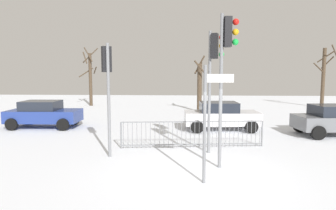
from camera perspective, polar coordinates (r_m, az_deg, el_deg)
ground_plane at (r=9.16m, az=5.46°, el=-12.95°), size 60.00×60.00×0.00m
traffic_light_foreground_right at (r=9.34m, az=11.11°, el=9.16°), size 0.57×0.34×4.78m
traffic_light_mid_right at (r=10.98m, az=8.80°, el=7.74°), size 0.56×0.37×4.51m
traffic_light_foreground_left at (r=10.72m, az=-11.67°, el=5.82°), size 0.42×0.52×4.02m
direction_sign_post at (r=7.99m, az=7.51°, el=-2.53°), size 0.79×0.09×3.21m
pedestrian_guard_railing at (r=11.98m, az=4.76°, el=-5.57°), size 5.73×0.69×1.07m
car_grey_mid at (r=16.23m, az=29.59°, el=-2.47°), size 3.94×2.23×1.47m
car_blue_trailing at (r=17.55m, az=-22.86°, el=-1.54°), size 3.85×2.02×1.47m
car_white_far at (r=15.74m, az=10.11°, el=-1.99°), size 3.88×2.08×1.47m
bare_tree_left at (r=28.60m, az=27.80°, el=5.05°), size 1.96×2.15×5.24m
bare_tree_centre at (r=22.80m, az=6.11°, el=3.77°), size 1.23×1.20×4.30m
bare_tree_right at (r=27.63m, az=-14.75°, el=5.28°), size 1.73×1.74×5.24m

